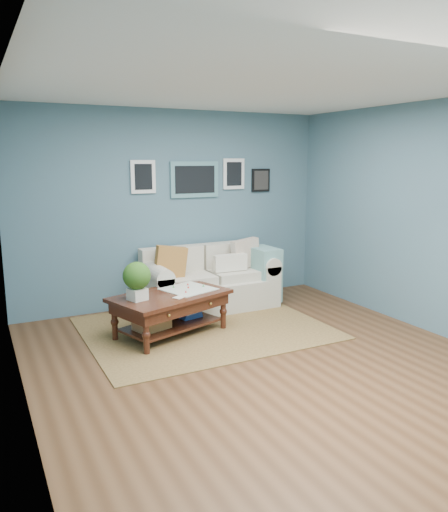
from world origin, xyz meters
TOP-DOWN VIEW (x-y plane):
  - room_shell at (0.01, 0.06)m, footprint 5.00×5.02m
  - area_rug at (-0.12, 1.27)m, footprint 2.81×2.25m
  - loveseat at (0.38, 2.02)m, footprint 1.85×0.84m
  - coffee_table at (-0.63, 1.24)m, footprint 1.50×1.15m

SIDE VIEW (x-z plane):
  - area_rug at x=-0.12m, z-range 0.00..0.01m
  - loveseat at x=0.38m, z-range -0.09..0.86m
  - coffee_table at x=-0.63m, z-range -0.05..0.88m
  - room_shell at x=0.01m, z-range 0.01..2.71m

